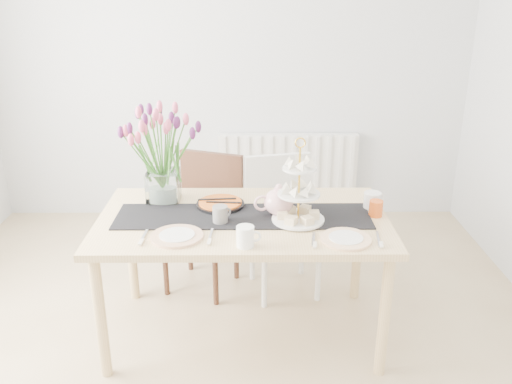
{
  "coord_description": "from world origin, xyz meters",
  "views": [
    {
      "loc": [
        0.19,
        -2.29,
        1.96
      ],
      "look_at": [
        0.21,
        0.4,
        0.92
      ],
      "focal_mm": 38.0,
      "sensor_mm": 36.0,
      "label": 1
    }
  ],
  "objects_px": {
    "dining_table": "(243,229)",
    "chair_brown": "(206,211)",
    "tart_tin": "(220,204)",
    "cake_stand": "(299,201)",
    "teapot": "(279,202)",
    "plate_right": "(346,239)",
    "mug_white": "(245,236)",
    "tulip_vase": "(160,140)",
    "chair_white": "(282,214)",
    "plate_left": "(177,236)",
    "radiator": "(288,168)",
    "mug_orange": "(376,208)",
    "mug_grey": "(220,215)",
    "cream_jug": "(372,201)"
  },
  "relations": [
    {
      "from": "dining_table",
      "to": "chair_brown",
      "type": "relative_size",
      "value": 1.77
    },
    {
      "from": "dining_table",
      "to": "tart_tin",
      "type": "relative_size",
      "value": 5.77
    },
    {
      "from": "dining_table",
      "to": "cake_stand",
      "type": "xyz_separation_m",
      "value": [
        0.3,
        -0.07,
        0.2
      ]
    },
    {
      "from": "teapot",
      "to": "plate_right",
      "type": "bearing_deg",
      "value": -54.18
    },
    {
      "from": "tart_tin",
      "to": "plate_right",
      "type": "bearing_deg",
      "value": -33.79
    },
    {
      "from": "teapot",
      "to": "tart_tin",
      "type": "xyz_separation_m",
      "value": [
        -0.33,
        0.13,
        -0.07
      ]
    },
    {
      "from": "teapot",
      "to": "mug_white",
      "type": "distance_m",
      "value": 0.41
    },
    {
      "from": "tulip_vase",
      "to": "plate_right",
      "type": "distance_m",
      "value": 1.18
    },
    {
      "from": "chair_white",
      "to": "tart_tin",
      "type": "bearing_deg",
      "value": -144.53
    },
    {
      "from": "teapot",
      "to": "plate_left",
      "type": "height_order",
      "value": "teapot"
    },
    {
      "from": "radiator",
      "to": "plate_right",
      "type": "height_order",
      "value": "plate_right"
    },
    {
      "from": "radiator",
      "to": "chair_brown",
      "type": "bearing_deg",
      "value": -118.84
    },
    {
      "from": "tulip_vase",
      "to": "cake_stand",
      "type": "xyz_separation_m",
      "value": [
        0.77,
        -0.3,
        -0.25
      ]
    },
    {
      "from": "tart_tin",
      "to": "mug_white",
      "type": "bearing_deg",
      "value": -73.38
    },
    {
      "from": "tulip_vase",
      "to": "teapot",
      "type": "xyz_separation_m",
      "value": [
        0.67,
        -0.22,
        -0.29
      ]
    },
    {
      "from": "cake_stand",
      "to": "mug_orange",
      "type": "relative_size",
      "value": 4.66
    },
    {
      "from": "chair_brown",
      "to": "plate_left",
      "type": "bearing_deg",
      "value": -74.43
    },
    {
      "from": "chair_brown",
      "to": "cake_stand",
      "type": "xyz_separation_m",
      "value": [
        0.56,
        -0.67,
        0.34
      ]
    },
    {
      "from": "dining_table",
      "to": "mug_grey",
      "type": "bearing_deg",
      "value": -146.21
    },
    {
      "from": "cake_stand",
      "to": "teapot",
      "type": "distance_m",
      "value": 0.14
    },
    {
      "from": "mug_grey",
      "to": "dining_table",
      "type": "bearing_deg",
      "value": -7.98
    },
    {
      "from": "cake_stand",
      "to": "teapot",
      "type": "height_order",
      "value": "cake_stand"
    },
    {
      "from": "radiator",
      "to": "plate_right",
      "type": "xyz_separation_m",
      "value": [
        0.16,
        -2.04,
        0.31
      ]
    },
    {
      "from": "chair_white",
      "to": "tulip_vase",
      "type": "height_order",
      "value": "tulip_vase"
    },
    {
      "from": "dining_table",
      "to": "mug_orange",
      "type": "xyz_separation_m",
      "value": [
        0.73,
        0.01,
        0.12
      ]
    },
    {
      "from": "cake_stand",
      "to": "plate_left",
      "type": "distance_m",
      "value": 0.67
    },
    {
      "from": "teapot",
      "to": "cream_jug",
      "type": "distance_m",
      "value": 0.55
    },
    {
      "from": "chair_brown",
      "to": "mug_grey",
      "type": "height_order",
      "value": "chair_brown"
    },
    {
      "from": "teapot",
      "to": "plate_left",
      "type": "bearing_deg",
      "value": -163.4
    },
    {
      "from": "cake_stand",
      "to": "plate_left",
      "type": "height_order",
      "value": "cake_stand"
    },
    {
      "from": "radiator",
      "to": "mug_grey",
      "type": "bearing_deg",
      "value": -104.86
    },
    {
      "from": "tulip_vase",
      "to": "mug_grey",
      "type": "relative_size",
      "value": 6.95
    },
    {
      "from": "radiator",
      "to": "dining_table",
      "type": "bearing_deg",
      "value": -101.75
    },
    {
      "from": "dining_table",
      "to": "teapot",
      "type": "height_order",
      "value": "teapot"
    },
    {
      "from": "mug_orange",
      "to": "tulip_vase",
      "type": "bearing_deg",
      "value": 123.17
    },
    {
      "from": "chair_brown",
      "to": "teapot",
      "type": "xyz_separation_m",
      "value": [
        0.46,
        -0.59,
        0.31
      ]
    },
    {
      "from": "teapot",
      "to": "radiator",
      "type": "bearing_deg",
      "value": 73.94
    },
    {
      "from": "radiator",
      "to": "mug_orange",
      "type": "xyz_separation_m",
      "value": [
        0.37,
        -1.73,
        0.34
      ]
    },
    {
      "from": "chair_brown",
      "to": "mug_orange",
      "type": "distance_m",
      "value": 1.19
    },
    {
      "from": "dining_table",
      "to": "mug_grey",
      "type": "relative_size",
      "value": 16.49
    },
    {
      "from": "mug_white",
      "to": "plate_right",
      "type": "xyz_separation_m",
      "value": [
        0.5,
        0.06,
        -0.05
      ]
    },
    {
      "from": "radiator",
      "to": "tart_tin",
      "type": "bearing_deg",
      "value": -107.22
    },
    {
      "from": "chair_brown",
      "to": "mug_white",
      "type": "height_order",
      "value": "chair_brown"
    },
    {
      "from": "mug_white",
      "to": "plate_left",
      "type": "distance_m",
      "value": 0.37
    },
    {
      "from": "tart_tin",
      "to": "mug_grey",
      "type": "relative_size",
      "value": 2.86
    },
    {
      "from": "tart_tin",
      "to": "chair_white",
      "type": "bearing_deg",
      "value": 47.75
    },
    {
      "from": "chair_white",
      "to": "cream_jug",
      "type": "height_order",
      "value": "chair_white"
    },
    {
      "from": "tulip_vase",
      "to": "teapot",
      "type": "height_order",
      "value": "tulip_vase"
    },
    {
      "from": "tart_tin",
      "to": "mug_white",
      "type": "distance_m",
      "value": 0.52
    },
    {
      "from": "radiator",
      "to": "cream_jug",
      "type": "bearing_deg",
      "value": -77.1
    }
  ]
}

